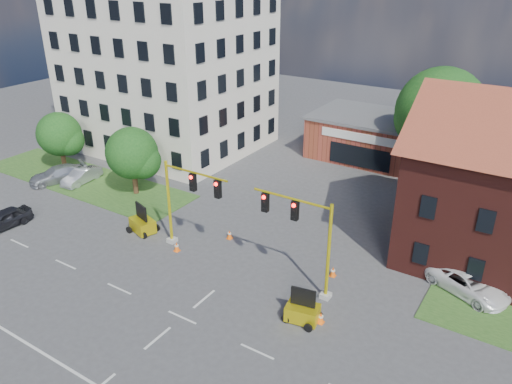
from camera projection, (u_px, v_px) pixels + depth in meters
ground at (182, 317)px, 28.01m from camera, size 120.00×120.00×0.00m
grass_verge_nw at (85, 180)px, 45.40m from camera, size 22.00×6.00×0.08m
lane_markings at (144, 349)px, 25.72m from camera, size 60.00×36.00×0.01m
office_block at (165, 47)px, 50.16m from camera, size 18.40×15.40×20.60m
brick_shop at (375, 137)px, 50.01m from camera, size 12.40×8.40×4.30m
tree_large at (445, 115)px, 42.75m from camera, size 8.07×7.69×10.26m
tree_nw_front at (135, 155)px, 41.32m from camera, size 4.56×4.34×5.90m
tree_nw_rear at (62, 136)px, 46.70m from camera, size 4.32×4.12×5.51m
signal_mast_west at (187, 198)px, 33.07m from camera, size 5.30×0.60×6.20m
signal_mast_east at (303, 233)px, 28.82m from camera, size 5.30×0.60×6.20m
trailer_west at (143, 224)px, 36.55m from camera, size 2.20×1.80×2.17m
trailer_east at (303, 311)px, 27.51m from camera, size 1.98×1.50×2.04m
cone_a at (177, 247)px, 34.30m from camera, size 0.40×0.40×0.70m
cone_b at (229, 234)px, 35.82m from camera, size 0.40×0.40×0.70m
cone_c at (321, 318)px, 27.47m from camera, size 0.40×0.40×0.70m
cone_d at (333, 272)px, 31.55m from camera, size 0.40×0.40×0.70m
pickup_white at (468, 283)px, 29.83m from camera, size 5.48×4.08×1.38m
sedan_dark at (4, 219)px, 37.20m from camera, size 1.92×4.19×1.39m
sedan_silver_front at (82, 176)px, 44.70m from camera, size 1.78×4.10×1.31m
sedan_silver_rear at (58, 174)px, 44.91m from camera, size 3.83×5.36×1.44m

